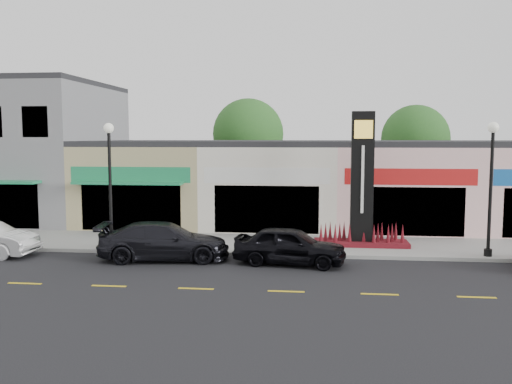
# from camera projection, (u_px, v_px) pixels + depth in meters

# --- Properties ---
(ground) EXTENTS (120.00, 120.00, 0.00)m
(ground) POSITION_uv_depth(u_px,v_px,m) (290.00, 269.00, 20.62)
(ground) COLOR black
(ground) RESTS_ON ground
(sidewalk) EXTENTS (52.00, 4.30, 0.15)m
(sidewalk) POSITION_uv_depth(u_px,v_px,m) (294.00, 245.00, 24.92)
(sidewalk) COLOR gray
(sidewalk) RESTS_ON ground
(curb) EXTENTS (52.00, 0.20, 0.15)m
(curb) POSITION_uv_depth(u_px,v_px,m) (292.00, 255.00, 22.69)
(curb) COLOR gray
(curb) RESTS_ON ground
(building_grey_2story) EXTENTS (12.00, 10.95, 8.30)m
(building_grey_2story) POSITION_uv_depth(u_px,v_px,m) (8.00, 151.00, 33.47)
(building_grey_2story) COLOR slate
(building_grey_2story) RESTS_ON ground
(shop_beige) EXTENTS (7.00, 10.85, 4.80)m
(shop_beige) POSITION_uv_depth(u_px,v_px,m) (158.00, 181.00, 32.62)
(shop_beige) COLOR tan
(shop_beige) RESTS_ON ground
(shop_cream) EXTENTS (7.00, 10.01, 4.80)m
(shop_cream) POSITION_uv_depth(u_px,v_px,m) (274.00, 182.00, 31.89)
(shop_cream) COLOR beige
(shop_cream) RESTS_ON ground
(shop_pink_w) EXTENTS (7.00, 10.01, 4.80)m
(shop_pink_w) POSITION_uv_depth(u_px,v_px,m) (395.00, 183.00, 31.14)
(shop_pink_w) COLOR beige
(shop_pink_w) RESTS_ON ground
(tree_rear_west) EXTENTS (5.20, 5.20, 7.83)m
(tree_rear_west) POSITION_uv_depth(u_px,v_px,m) (248.00, 134.00, 39.80)
(tree_rear_west) COLOR #382619
(tree_rear_west) RESTS_ON ground
(tree_rear_mid) EXTENTS (4.80, 4.80, 7.29)m
(tree_rear_mid) POSITION_uv_depth(u_px,v_px,m) (415.00, 139.00, 38.56)
(tree_rear_mid) COLOR #382619
(tree_rear_mid) RESTS_ON ground
(lamp_west_near) EXTENTS (0.44, 0.44, 5.47)m
(lamp_west_near) POSITION_uv_depth(u_px,v_px,m) (110.00, 172.00, 23.60)
(lamp_west_near) COLOR black
(lamp_west_near) RESTS_ON sidewalk
(lamp_east_near) EXTENTS (0.44, 0.44, 5.47)m
(lamp_east_near) POSITION_uv_depth(u_px,v_px,m) (491.00, 175.00, 21.89)
(lamp_east_near) COLOR black
(lamp_east_near) RESTS_ON sidewalk
(pylon_sign) EXTENTS (4.20, 1.30, 6.00)m
(pylon_sign) POSITION_uv_depth(u_px,v_px,m) (362.00, 199.00, 24.22)
(pylon_sign) COLOR #570E18
(pylon_sign) RESTS_ON sidewalk
(car_dark_sedan) EXTENTS (2.81, 5.55, 1.54)m
(car_dark_sedan) POSITION_uv_depth(u_px,v_px,m) (164.00, 241.00, 22.16)
(car_dark_sedan) COLOR black
(car_dark_sedan) RESTS_ON ground
(car_black_sedan) EXTENTS (2.37, 4.62, 1.50)m
(car_black_sedan) POSITION_uv_depth(u_px,v_px,m) (290.00, 245.00, 21.37)
(car_black_sedan) COLOR black
(car_black_sedan) RESTS_ON ground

